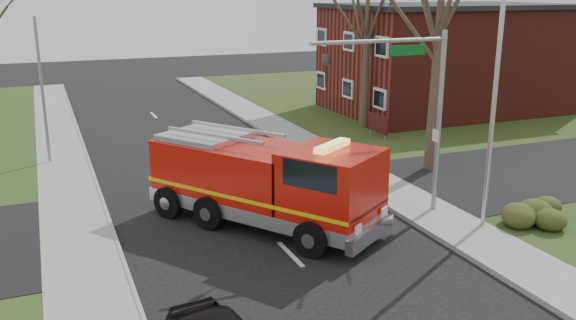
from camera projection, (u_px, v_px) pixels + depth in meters
name	position (u px, v px, depth m)	size (l,w,h in m)	color
ground	(290.00, 254.00, 19.49)	(120.00, 120.00, 0.00)	black
sidewalk_right	(451.00, 225.00, 21.73)	(2.40, 80.00, 0.15)	gray
sidewalk_left	(88.00, 287.00, 17.21)	(2.40, 80.00, 0.15)	gray
brick_building	(447.00, 58.00, 41.46)	(15.40, 10.40, 7.25)	maroon
health_center_sign	(378.00, 124.00, 34.22)	(0.12, 2.00, 1.40)	#420F11
hedge_corner	(534.00, 210.00, 21.73)	(2.80, 2.00, 0.90)	#2E3914
bare_tree_near	(441.00, 8.00, 26.29)	(6.00, 6.00, 12.00)	#34291F
bare_tree_far	(367.00, 20.00, 35.11)	(5.25, 5.25, 10.50)	#34291F
traffic_signal_mast	(411.00, 91.00, 21.45)	(5.29, 0.18, 6.80)	gray
streetlight_pole	(493.00, 101.00, 20.42)	(1.48, 0.16, 8.40)	#B7BABF
utility_pole_far	(43.00, 93.00, 28.53)	(0.14, 0.14, 7.00)	gray
fire_engine	(266.00, 184.00, 21.53)	(7.10, 8.61, 3.41)	#BA1308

